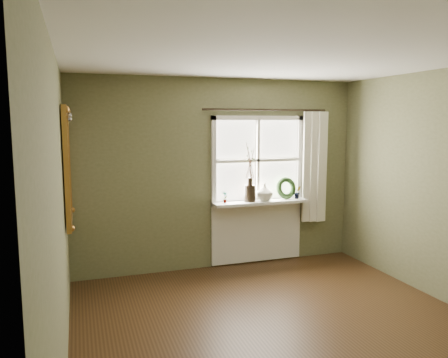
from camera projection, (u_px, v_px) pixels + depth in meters
The scene contains 15 objects.
floor at pixel (296, 340), 4.05m from camera, with size 4.50×4.50×0.00m, color #382311.
ceiling at pixel (302, 53), 3.71m from camera, with size 4.50×4.50×0.00m, color silver.
wall_back at pixel (219, 174), 6.04m from camera, with size 4.00×0.10×2.60m, color #676845.
wall_left at pixel (52, 219), 3.23m from camera, with size 0.10×4.50×2.60m, color #676845.
window_frame at pixel (258, 160), 6.13m from camera, with size 1.36×0.06×1.24m.
window_sill at pixel (260, 202), 6.10m from camera, with size 1.36×0.26×0.04m, color white.
window_apron at pixel (257, 231), 6.26m from camera, with size 1.36×0.04×0.88m, color white.
dark_jug at pixel (250, 193), 6.03m from camera, with size 0.16×0.16×0.23m, color black.
cream_vase at pixel (264, 192), 6.10m from camera, with size 0.23×0.23×0.25m, color beige.
wreath at pixel (286, 190), 6.25m from camera, with size 0.32×0.32×0.08m, color #243F1C.
potted_plant_left at pixel (225, 197), 5.92m from camera, with size 0.09×0.06×0.16m, color #243F1C.
potted_plant_right at pixel (297, 192), 6.27m from camera, with size 0.10×0.08×0.18m, color #243F1C.
curtain at pixel (314, 167), 6.32m from camera, with size 0.36×0.12×1.59m, color beige.
curtain_rod at pixel (266, 110), 6.01m from camera, with size 0.03×0.03×1.84m, color black.
gilt_mirror at pixel (67, 165), 4.82m from camera, with size 0.10×1.09×1.30m.
Camera 1 is at (-1.85, -3.41, 2.01)m, focal length 35.00 mm.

